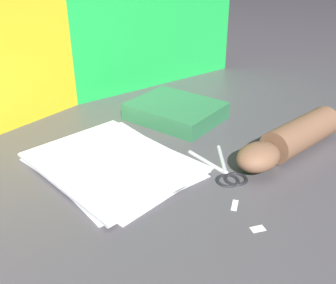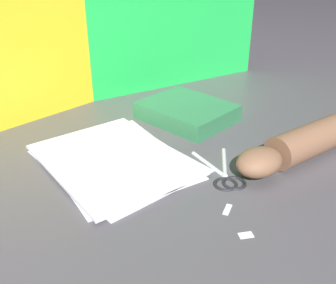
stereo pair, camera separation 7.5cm
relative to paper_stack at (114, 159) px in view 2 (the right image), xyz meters
name	(u,v)px [view 2 (the right image)]	position (x,y,z in m)	size (l,w,h in m)	color
ground_plane	(150,172)	(0.04, -0.08, -0.01)	(6.00, 6.00, 0.00)	#4C494F
backdrop_panel_center	(47,36)	(0.01, 0.32, 0.19)	(0.64, 0.13, 0.39)	yellow
backdrop_panel_right	(164,6)	(0.35, 0.32, 0.23)	(0.66, 0.07, 0.47)	green
paper_stack	(114,159)	(0.00, 0.00, 0.00)	(0.27, 0.34, 0.01)	white
book_closed	(187,112)	(0.25, 0.08, 0.01)	(0.21, 0.24, 0.04)	#2D7247
scissors	(225,174)	(0.15, -0.17, 0.00)	(0.13, 0.16, 0.01)	silver
hand_forearm	(297,146)	(0.30, -0.21, 0.03)	(0.30, 0.07, 0.07)	brown
paper_scrap_near	(227,209)	(0.08, -0.25, -0.01)	(0.03, 0.02, 0.00)	white
paper_scrap_mid	(246,235)	(0.06, -0.31, -0.01)	(0.03, 0.02, 0.00)	white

